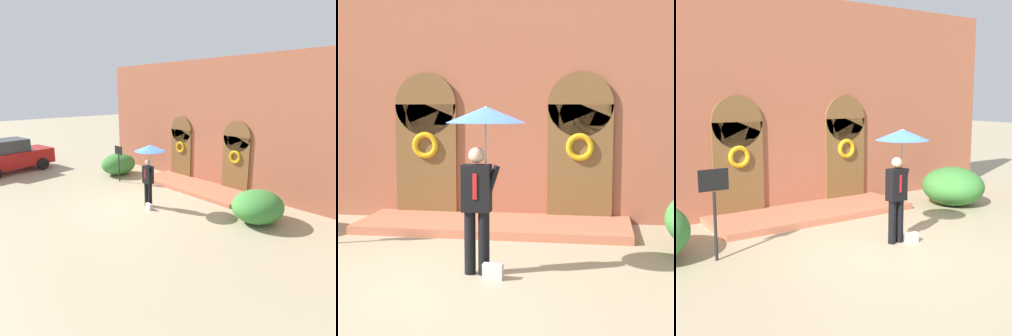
% 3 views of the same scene
% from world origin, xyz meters
% --- Properties ---
extents(ground_plane, '(80.00, 80.00, 0.00)m').
position_xyz_m(ground_plane, '(0.00, 0.00, 0.00)').
color(ground_plane, tan).
extents(building_facade, '(14.00, 2.30, 5.60)m').
position_xyz_m(building_facade, '(-0.00, 4.15, 2.68)').
color(building_facade, '#9E563D').
rests_on(building_facade, ground).
extents(person_with_umbrella, '(1.10, 1.10, 2.36)m').
position_xyz_m(person_with_umbrella, '(0.40, 0.17, 1.91)').
color(person_with_umbrella, black).
rests_on(person_with_umbrella, ground).
extents(handbag, '(0.29, 0.14, 0.22)m').
position_xyz_m(handbag, '(0.57, -0.03, 0.11)').
color(handbag, '#B7B7B2').
rests_on(handbag, ground).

